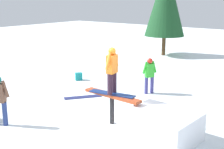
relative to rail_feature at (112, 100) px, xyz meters
name	(u,v)px	position (x,y,z in m)	size (l,w,h in m)	color
ground_plane	(112,123)	(0.00, 0.00, -0.76)	(60.00, 60.00, 0.00)	white
rail_feature	(112,100)	(0.00, 0.00, 0.00)	(2.00, 0.39, 0.92)	black
snow_kicker_ramp	(161,127)	(-1.72, 0.10, -0.37)	(1.80, 1.50, 0.78)	white
main_rider_on_rail	(112,71)	(0.00, 0.00, 0.86)	(1.47, 0.72, 1.40)	navy
bystander_green	(149,74)	(0.70, -3.30, 0.04)	(0.38, 0.58, 1.42)	navy
loose_snowboard_navy	(83,97)	(2.42, -1.31, -0.75)	(1.41, 0.28, 0.02)	navy
backpack_on_snow	(79,76)	(4.31, -3.06, -0.59)	(0.30, 0.22, 0.34)	teal
pine_tree_far	(165,0)	(4.33, -11.09, 2.77)	(2.55, 2.55, 5.80)	#4C331E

